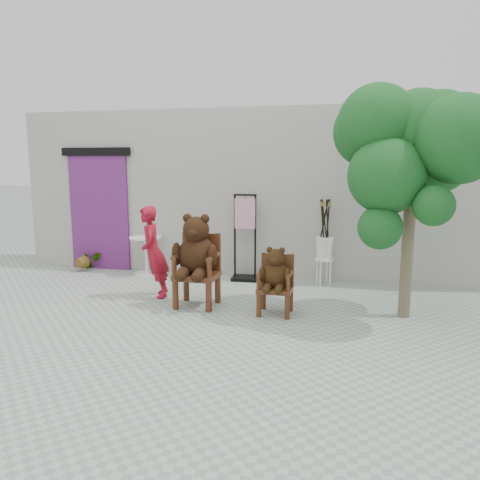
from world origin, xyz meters
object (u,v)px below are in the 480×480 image
(stool_bucket, at_px, (324,247))
(tree, at_px, (413,143))
(chair_big, at_px, (197,255))
(cafe_table, at_px, (146,251))
(display_stand, at_px, (245,247))
(chair_small, at_px, (275,276))
(person, at_px, (154,252))

(stool_bucket, height_order, tree, tree)
(chair_big, distance_m, tree, 3.25)
(cafe_table, bearing_deg, display_stand, -0.11)
(chair_big, xyz_separation_m, chair_small, (1.16, -0.09, -0.21))
(display_stand, distance_m, tree, 3.35)
(person, xyz_separation_m, tree, (3.64, -0.07, 1.59))
(chair_big, bearing_deg, tree, 4.32)
(chair_big, xyz_separation_m, stool_bucket, (1.70, 1.63, -0.11))
(stool_bucket, relative_size, tree, 0.48)
(person, bearing_deg, cafe_table, -173.54)
(chair_small, relative_size, display_stand, 0.62)
(chair_small, distance_m, cafe_table, 3.20)
(chair_big, bearing_deg, display_stand, 78.34)
(chair_big, distance_m, chair_small, 1.18)
(person, xyz_separation_m, cafe_table, (-0.76, 1.34, -0.26))
(chair_small, height_order, display_stand, display_stand)
(cafe_table, bearing_deg, chair_big, -46.58)
(cafe_table, distance_m, tree, 4.97)
(stool_bucket, bearing_deg, chair_small, -107.64)
(chair_small, height_order, cafe_table, chair_small)
(chair_small, relative_size, person, 0.67)
(chair_big, relative_size, cafe_table, 1.90)
(chair_big, height_order, person, person)
(chair_big, relative_size, person, 0.96)
(chair_big, relative_size, tree, 0.44)
(person, relative_size, tree, 0.46)
(chair_big, relative_size, display_stand, 0.89)
(display_stand, bearing_deg, chair_small, -67.60)
(display_stand, xyz_separation_m, stool_bucket, (1.37, 0.00, 0.06))
(person, bearing_deg, display_stand, 117.16)
(cafe_table, relative_size, tree, 0.23)
(person, distance_m, display_stand, 1.75)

